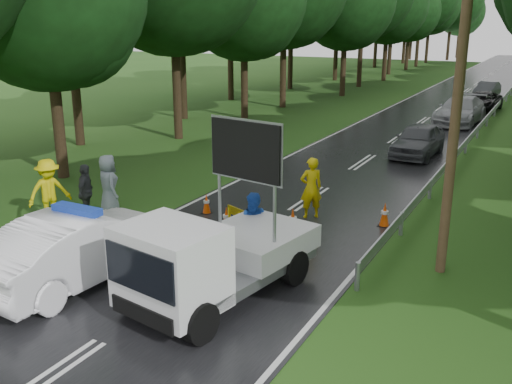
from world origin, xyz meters
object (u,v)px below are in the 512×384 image
Objects in this scene: police_sedan at (80,247)px; work_truck at (211,258)px; queue_car_fourth at (487,90)px; officer at (311,188)px; barrier at (256,224)px; civilian at (255,227)px; queue_car_first at (418,140)px; queue_car_second at (460,110)px; queue_car_third at (482,101)px.

police_sedan is 3.37m from work_truck.
work_truck is 1.34× the size of queue_car_fourth.
work_truck is 6.24m from officer.
work_truck is 2.25× the size of barrier.
civilian is at bearing -130.90° from police_sedan.
queue_car_first is at bearing -99.31° from police_sedan.
queue_car_first is (4.11, 16.98, -0.11)m from police_sedan.
queue_car_fourth is (1.56, 36.54, -0.13)m from barrier.
police_sedan is 1.03× the size of work_truck.
civilian is (-0.02, -3.68, -0.08)m from officer.
queue_car_second is (1.59, 23.17, 0.04)m from barrier.
officer is 26.05m from queue_car_third.
civilian is at bearing -92.10° from queue_car_first.
barrier is 23.22m from queue_car_second.
work_truck is at bearing -88.30° from queue_car_second.
barrier is at bearing -85.98° from queue_car_fourth.
work_truck is 2.57m from civilian.
queue_car_second is 1.19× the size of queue_car_third.
queue_car_fourth is at bearing 91.49° from queue_car_first.
work_truck reaches higher than police_sedan.
queue_car_fourth is at bearing 68.77° from civilian.
queue_car_second reaches higher than queue_car_third.
queue_car_second is (1.10, 26.22, -0.25)m from work_truck.
queue_car_third is (2.07, 29.17, -0.12)m from barrier.
queue_car_first is 23.11m from queue_car_fourth.
police_sedan is at bearing -161.64° from work_truck.
queue_car_first is at bearing 106.56° from barrier.
work_truck reaches higher than queue_car_second.
work_truck reaches higher than barrier.
police_sedan is 7.41m from officer.
work_truck is at bearing -89.15° from queue_car_third.
officer is at bearing 70.55° from civilian.
officer is 3.68m from civilian.
queue_car_third is 7.39m from queue_car_fourth.
police_sedan is at bearing -106.53° from barrier.
police_sedan is 2.31× the size of barrier.
police_sedan is 40.33m from queue_car_fourth.
police_sedan is 0.96× the size of queue_car_second.
queue_car_fourth is at bearing -133.71° from officer.
officer is 0.35× the size of queue_car_second.
officer is 33.38m from queue_car_fourth.
barrier is 0.41× the size of queue_car_second.
queue_car_first is 9.74m from queue_car_second.
barrier is 0.59× the size of queue_car_fourth.
police_sedan reaches higher than queue_car_second.
barrier is at bearing -90.41° from queue_car_third.
officer is 0.45× the size of queue_car_first.
queue_car_second is 1.44× the size of queue_car_fourth.
police_sedan is 2.94× the size of civilian.
queue_car_fourth is (1.30, 33.36, -0.35)m from officer.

